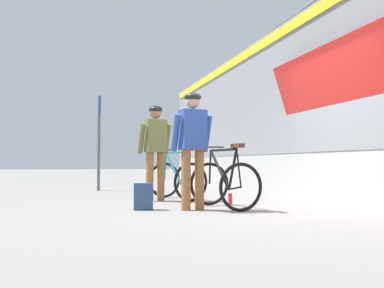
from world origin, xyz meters
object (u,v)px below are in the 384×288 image
at_px(train_car, 383,97).
at_px(bicycle_far_teal, 177,179).
at_px(bicycle_near_black, 224,182).
at_px(backpack_on_platform, 144,197).
at_px(cyclist_near_in_blue, 193,139).
at_px(water_bottle_near_the_bikes, 230,199).
at_px(platform_sign_post, 99,127).
at_px(cyclist_far_in_olive, 155,144).

distance_m(train_car, bicycle_far_teal, 4.22).
bearing_deg(train_car, bicycle_near_black, -170.77).
bearing_deg(backpack_on_platform, cyclist_near_in_blue, -5.02).
bearing_deg(water_bottle_near_the_bikes, cyclist_near_in_blue, -146.14).
xyz_separation_m(bicycle_near_black, platform_sign_post, (-1.65, 4.80, 1.22)).
bearing_deg(bicycle_far_teal, bicycle_near_black, -78.78).
bearing_deg(train_car, bicycle_far_teal, 162.86).
bearing_deg(cyclist_near_in_blue, water_bottle_near_the_bikes, 33.86).
distance_m(cyclist_far_in_olive, platform_sign_post, 3.43).
bearing_deg(platform_sign_post, bicycle_far_teal, -66.99).
xyz_separation_m(train_car, backpack_on_platform, (-4.64, -0.42, -1.77)).
bearing_deg(water_bottle_near_the_bikes, bicycle_near_black, -120.45).
distance_m(train_car, platform_sign_post, 6.61).
bearing_deg(backpack_on_platform, platform_sign_post, 106.94).
bearing_deg(platform_sign_post, cyclist_near_in_blue, -77.07).
distance_m(cyclist_near_in_blue, cyclist_far_in_olive, 1.62).
xyz_separation_m(bicycle_near_black, bicycle_far_teal, (-0.34, 1.71, 0.00)).
bearing_deg(backpack_on_platform, bicycle_far_teal, 72.21).
height_order(train_car, cyclist_near_in_blue, train_car).
height_order(bicycle_far_teal, backpack_on_platform, bicycle_far_teal).
relative_size(cyclist_near_in_blue, backpack_on_platform, 4.40).
distance_m(train_car, backpack_on_platform, 4.98).
relative_size(cyclist_near_in_blue, bicycle_near_black, 1.52).
distance_m(train_car, bicycle_near_black, 3.79).
bearing_deg(train_car, backpack_on_platform, -174.83).
distance_m(cyclist_far_in_olive, backpack_on_platform, 1.69).
xyz_separation_m(train_car, platform_sign_post, (-5.06, 4.24, -0.34)).
bearing_deg(platform_sign_post, train_car, -40.01).
bearing_deg(bicycle_near_black, water_bottle_near_the_bikes, 59.55).
bearing_deg(backpack_on_platform, water_bottle_near_the_bikes, 23.96).
bearing_deg(cyclist_near_in_blue, platform_sign_post, 102.93).
distance_m(backpack_on_platform, water_bottle_near_the_bikes, 1.54).
bearing_deg(train_car, cyclist_near_in_blue, -170.86).
height_order(cyclist_near_in_blue, platform_sign_post, platform_sign_post).
relative_size(train_car, platform_sign_post, 8.45).
bearing_deg(cyclist_far_in_olive, water_bottle_near_the_bikes, -44.89).
bearing_deg(platform_sign_post, bicycle_near_black, -71.02).
distance_m(water_bottle_near_the_bikes, platform_sign_post, 4.99).
bearing_deg(water_bottle_near_the_bikes, backpack_on_platform, -167.88).
xyz_separation_m(bicycle_far_teal, water_bottle_near_the_bikes, (0.61, -1.25, -0.30)).
bearing_deg(bicycle_far_teal, platform_sign_post, 113.01).
height_order(cyclist_far_in_olive, platform_sign_post, platform_sign_post).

